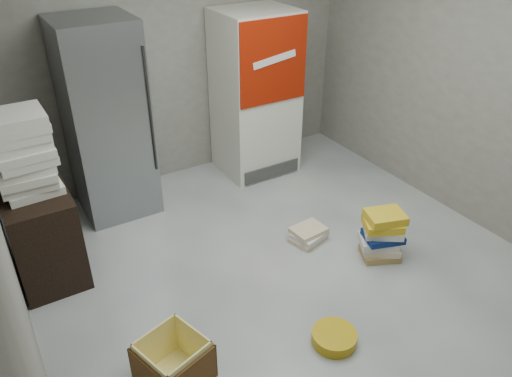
{
  "coord_description": "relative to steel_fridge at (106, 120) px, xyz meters",
  "views": [
    {
      "loc": [
        -1.95,
        -2.36,
        2.8
      ],
      "look_at": [
        -0.11,
        0.7,
        0.68
      ],
      "focal_mm": 35.0,
      "sensor_mm": 36.0,
      "label": 1
    }
  ],
  "objects": [
    {
      "name": "ground",
      "position": [
        0.9,
        -2.13,
        -0.95
      ],
      "size": [
        5.0,
        5.0,
        0.0
      ],
      "primitive_type": "plane",
      "color": "beige",
      "rests_on": "ground"
    },
    {
      "name": "room_shell",
      "position": [
        0.9,
        -2.13,
        0.85
      ],
      "size": [
        4.04,
        5.04,
        2.82
      ],
      "color": "gray",
      "rests_on": "ground"
    },
    {
      "name": "steel_fridge",
      "position": [
        0.0,
        0.0,
        0.0
      ],
      "size": [
        0.7,
        0.72,
        1.9
      ],
      "color": "gray",
      "rests_on": "ground"
    },
    {
      "name": "coke_cooler",
      "position": [
        1.65,
        -0.01,
        -0.05
      ],
      "size": [
        0.8,
        0.73,
        1.8
      ],
      "color": "silver",
      "rests_on": "ground"
    },
    {
      "name": "wood_shelf",
      "position": [
        -0.83,
        -0.73,
        -0.55
      ],
      "size": [
        0.5,
        0.8,
        0.8
      ],
      "primitive_type": "cube",
      "color": "black",
      "rests_on": "ground"
    },
    {
      "name": "supply_box_stack",
      "position": [
        -0.82,
        -0.73,
        0.17
      ],
      "size": [
        0.44,
        0.45,
        0.65
      ],
      "color": "silver",
      "rests_on": "wood_shelf"
    },
    {
      "name": "phonebook_stack_main",
      "position": [
        1.71,
        -2.04,
        -0.72
      ],
      "size": [
        0.42,
        0.4,
        0.47
      ],
      "rotation": [
        0.0,
        0.0,
        -0.43
      ],
      "color": "#A1834B",
      "rests_on": "ground"
    },
    {
      "name": "phonebook_stack_side",
      "position": [
        1.31,
        -1.52,
        -0.88
      ],
      "size": [
        0.36,
        0.31,
        0.14
      ],
      "rotation": [
        0.0,
        0.0,
        0.13
      ],
      "color": "beige",
      "rests_on": "ground"
    },
    {
      "name": "cardboard_box",
      "position": [
        -0.36,
        -2.29,
        -0.82
      ],
      "size": [
        0.51,
        0.51,
        0.33
      ],
      "rotation": [
        0.0,
        0.0,
        0.3
      ],
      "color": "yellow",
      "rests_on": "ground"
    },
    {
      "name": "bucket_lid",
      "position": [
        0.74,
        -2.6,
        -0.91
      ],
      "size": [
        0.4,
        0.4,
        0.09
      ],
      "primitive_type": "cylinder",
      "rotation": [
        0.0,
        0.0,
        -0.26
      ],
      "color": "#BF9511",
      "rests_on": "ground"
    }
  ]
}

